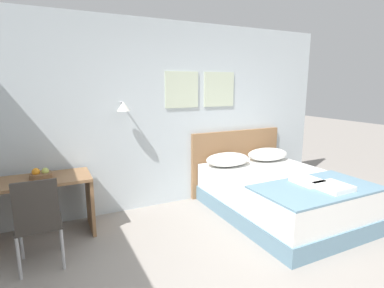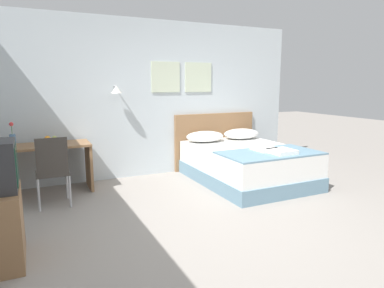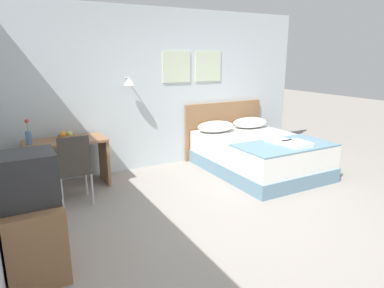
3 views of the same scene
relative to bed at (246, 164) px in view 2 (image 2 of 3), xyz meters
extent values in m
plane|color=gray|center=(-1.33, -1.44, -0.28)|extent=(24.00, 24.00, 0.00)
cube|color=silver|center=(-1.33, 1.12, 1.04)|extent=(5.69, 0.06, 2.65)
cube|color=beige|center=(-0.98, 1.08, 1.42)|extent=(0.52, 0.02, 0.52)
cube|color=beige|center=(-0.35, 1.08, 1.42)|extent=(0.52, 0.02, 0.52)
cylinder|color=#B2B2B7|center=(-1.88, 1.01, 1.27)|extent=(0.02, 0.16, 0.02)
cone|color=white|center=(-1.88, 0.92, 1.22)|extent=(0.17, 0.17, 0.12)
cube|color=#66899E|center=(0.00, 0.00, -0.17)|extent=(1.52, 2.05, 0.22)
cube|color=white|center=(0.00, 0.00, 0.11)|extent=(1.49, 2.01, 0.35)
cube|color=#8E6642|center=(0.00, 1.06, 0.23)|extent=(1.64, 0.06, 1.04)
ellipsoid|color=white|center=(-0.38, 0.74, 0.38)|extent=(0.69, 0.48, 0.19)
ellipsoid|color=white|center=(0.38, 0.74, 0.38)|extent=(0.69, 0.48, 0.19)
cube|color=#66899E|center=(0.00, -0.60, 0.30)|extent=(1.48, 0.82, 0.02)
cube|color=white|center=(0.00, -0.45, 0.34)|extent=(0.28, 0.35, 0.06)
cube|color=white|center=(0.09, -0.74, 0.34)|extent=(0.34, 0.35, 0.06)
cube|color=#8E6642|center=(-2.93, 0.74, 0.42)|extent=(1.12, 0.57, 0.03)
cube|color=#8E6642|center=(-3.47, 0.74, 0.06)|extent=(0.04, 0.52, 0.69)
cube|color=#8E6642|center=(-2.39, 0.74, 0.06)|extent=(0.04, 0.52, 0.69)
cube|color=#3D3833|center=(-2.94, 0.16, 0.15)|extent=(0.41, 0.41, 0.02)
cube|color=#3D3833|center=(-2.94, -0.03, 0.40)|extent=(0.38, 0.03, 0.49)
cylinder|color=#B7B7BC|center=(-3.12, 0.35, -0.07)|extent=(0.03, 0.03, 0.42)
cylinder|color=#B7B7BC|center=(-2.75, 0.35, -0.07)|extent=(0.03, 0.03, 0.42)
cylinder|color=#B7B7BC|center=(-3.12, -0.02, -0.07)|extent=(0.03, 0.03, 0.42)
cylinder|color=#B7B7BC|center=(-2.75, -0.02, -0.07)|extent=(0.03, 0.03, 0.42)
cylinder|color=brown|center=(-2.89, 0.78, 0.47)|extent=(0.24, 0.24, 0.05)
sphere|color=#B2C156|center=(-2.85, 0.78, 0.51)|extent=(0.08, 0.08, 0.08)
sphere|color=orange|center=(-2.94, 0.77, 0.52)|extent=(0.09, 0.09, 0.09)
cylinder|color=#4C7099|center=(-3.39, 0.70, 0.53)|extent=(0.08, 0.08, 0.18)
cylinder|color=#3D7538|center=(-3.39, 0.70, 0.69)|extent=(0.01, 0.01, 0.14)
sphere|color=#DB3838|center=(-3.39, 0.70, 0.76)|extent=(0.06, 0.06, 0.06)
cube|color=#194733|center=(-3.28, -1.24, 0.61)|extent=(0.01, 0.34, 0.34)
camera|label=1|loc=(-2.79, -2.94, 1.50)|focal=28.00mm
camera|label=2|loc=(-3.15, -4.55, 1.32)|focal=32.00mm
camera|label=3|loc=(-3.60, -4.27, 1.61)|focal=32.00mm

